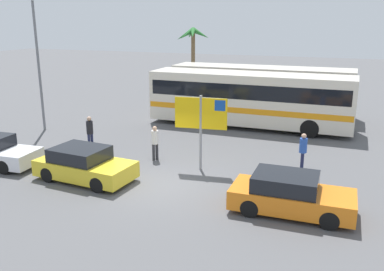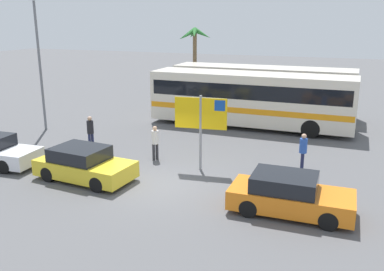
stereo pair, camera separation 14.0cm
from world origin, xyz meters
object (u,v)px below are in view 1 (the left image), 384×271
Objects in this scene: pedestrian_near_sign at (155,140)px; bus_front_coach at (249,97)px; car_orange at (290,195)px; car_yellow at (84,165)px; bus_rear_coach at (261,88)px; pedestrian_crossing_lot at (303,149)px; pedestrian_by_bus at (90,130)px; ferry_sign at (202,116)px.

bus_front_coach is at bearing -78.11° from pedestrian_near_sign.
car_yellow is (-8.07, 0.02, 0.00)m from car_orange.
bus_rear_coach is 10.84m from pedestrian_crossing_lot.
pedestrian_by_bus is at bearing 125.32° from car_yellow.
ferry_sign is (-0.09, -7.96, 0.54)m from bus_front_coach.
pedestrian_by_bus is (-6.13, -7.27, -0.80)m from bus_front_coach.
pedestrian_crossing_lot is (3.91, -6.48, -0.84)m from bus_front_coach.
bus_front_coach is 7.99m from pedestrian_near_sign.
bus_rear_coach is at bearing -72.04° from pedestrian_near_sign.
car_yellow is 2.53× the size of pedestrian_near_sign.
pedestrian_by_bus is at bearing 165.77° from ferry_sign.
car_yellow is at bearing -110.60° from bus_front_coach.
bus_rear_coach is (-0.10, 3.56, 0.00)m from bus_front_coach.
ferry_sign reaches higher than car_orange.
ferry_sign is at bearing -89.97° from bus_rear_coach.
pedestrian_by_bus is at bearing 2.55° from pedestrian_crossing_lot.
ferry_sign reaches higher than pedestrian_by_bus.
car_orange is at bearing -176.29° from pedestrian_near_sign.
bus_front_coach reaches higher than pedestrian_near_sign.
bus_front_coach is at bearing 73.74° from car_yellow.
ferry_sign is 4.48m from pedestrian_crossing_lot.
bus_rear_coach is 11.40m from pedestrian_near_sign.
pedestrian_near_sign is (-6.50, 3.22, 0.29)m from car_orange.
bus_rear_coach is 14.96m from car_orange.
bus_front_coach reaches higher than car_yellow.
bus_rear_coach is at bearing 78.93° from car_yellow.
pedestrian_crossing_lot is (10.04, 0.79, -0.04)m from pedestrian_by_bus.
pedestrian_near_sign is at bearing 152.66° from car_orange.
car_orange and car_yellow have the same top height.
car_yellow is at bearing -43.21° from pedestrian_by_bus.
ferry_sign is 1.92× the size of pedestrian_by_bus.
pedestrian_by_bus is (-10.16, 3.50, 0.35)m from car_orange.
pedestrian_near_sign is at bearing -102.09° from bus_rear_coach.
bus_rear_coach is 2.94× the size of car_orange.
car_orange is 8.07m from car_yellow.
bus_rear_coach is 12.43m from pedestrian_by_bus.
car_orange is 4.31m from pedestrian_crossing_lot.
pedestrian_crossing_lot is (-0.12, 4.29, 0.31)m from car_orange.
pedestrian_by_bus reaches higher than car_orange.
pedestrian_crossing_lot reaches higher than pedestrian_near_sign.
pedestrian_crossing_lot is at bearing 20.31° from pedestrian_by_bus.
bus_front_coach is 11.55m from car_orange.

